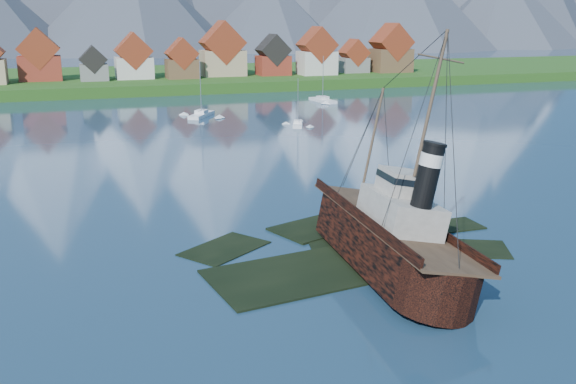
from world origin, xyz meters
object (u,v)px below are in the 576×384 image
object	(u,v)px
tugboat_wreck	(375,233)
sailboat_e	(323,101)
sailboat_d	(298,125)
sailboat_f	(202,115)

from	to	relation	value
tugboat_wreck	sailboat_e	world-z (taller)	tugboat_wreck
sailboat_e	tugboat_wreck	bearing A→B (deg)	-116.66
sailboat_d	sailboat_f	bearing A→B (deg)	152.30
tugboat_wreck	sailboat_f	distance (m)	90.78
tugboat_wreck	sailboat_f	xyz separation A→B (m)	(2.69, 90.71, -2.45)
sailboat_e	sailboat_f	xyz separation A→B (m)	(-34.82, -15.36, 0.02)
sailboat_e	sailboat_d	bearing A→B (deg)	-126.40
sailboat_e	sailboat_f	bearing A→B (deg)	-163.38
sailboat_d	sailboat_e	bearing A→B (deg)	82.38
tugboat_wreck	sailboat_e	xyz separation A→B (m)	(37.51, 106.07, -2.47)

